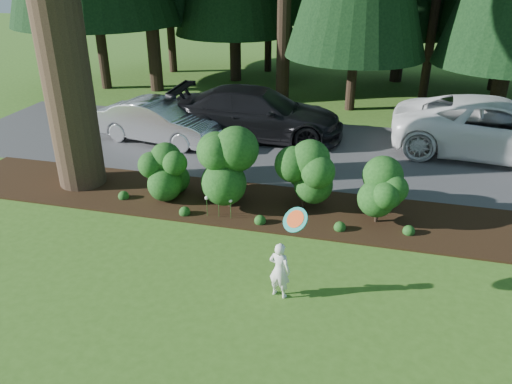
{
  "coord_description": "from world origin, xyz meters",
  "views": [
    {
      "loc": [
        3.19,
        -7.7,
        5.85
      ],
      "look_at": [
        0.87,
        1.45,
        1.3
      ],
      "focal_mm": 35.0,
      "sensor_mm": 36.0,
      "label": 1
    }
  ],
  "objects_px": {
    "car_white_suv": "(499,129)",
    "child": "(280,270)",
    "frisbee": "(295,220)",
    "car_silver_wagon": "(160,121)",
    "car_dark_suv": "(258,113)"
  },
  "relations": [
    {
      "from": "car_silver_wagon",
      "to": "child",
      "type": "height_order",
      "value": "car_silver_wagon"
    },
    {
      "from": "car_silver_wagon",
      "to": "frisbee",
      "type": "height_order",
      "value": "frisbee"
    },
    {
      "from": "car_white_suv",
      "to": "car_dark_suv",
      "type": "bearing_deg",
      "value": 96.71
    },
    {
      "from": "car_silver_wagon",
      "to": "frisbee",
      "type": "distance_m",
      "value": 9.48
    },
    {
      "from": "car_dark_suv",
      "to": "child",
      "type": "relative_size",
      "value": 5.13
    },
    {
      "from": "car_silver_wagon",
      "to": "car_dark_suv",
      "type": "distance_m",
      "value": 3.32
    },
    {
      "from": "car_dark_suv",
      "to": "child",
      "type": "distance_m",
      "value": 8.89
    },
    {
      "from": "child",
      "to": "car_dark_suv",
      "type": "bearing_deg",
      "value": -59.74
    },
    {
      "from": "car_white_suv",
      "to": "car_dark_suv",
      "type": "relative_size",
      "value": 1.09
    },
    {
      "from": "car_dark_suv",
      "to": "car_white_suv",
      "type": "bearing_deg",
      "value": -90.84
    },
    {
      "from": "car_silver_wagon",
      "to": "child",
      "type": "distance_m",
      "value": 9.22
    },
    {
      "from": "car_dark_suv",
      "to": "frisbee",
      "type": "height_order",
      "value": "frisbee"
    },
    {
      "from": "car_white_suv",
      "to": "car_dark_suv",
      "type": "xyz_separation_m",
      "value": [
        -7.66,
        -0.13,
        -0.04
      ]
    },
    {
      "from": "frisbee",
      "to": "car_silver_wagon",
      "type": "bearing_deg",
      "value": 128.72
    },
    {
      "from": "car_white_suv",
      "to": "child",
      "type": "distance_m",
      "value": 10.05
    }
  ]
}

